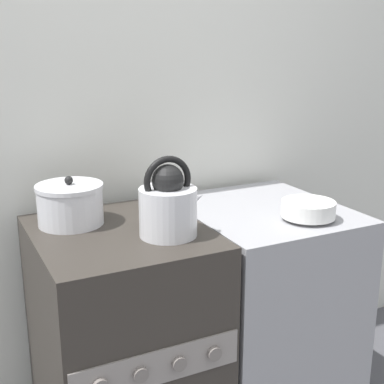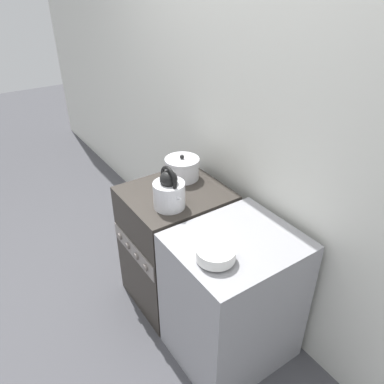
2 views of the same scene
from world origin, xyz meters
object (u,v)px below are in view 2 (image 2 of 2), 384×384
(kettle, at_px, (169,192))
(enamel_bowl, at_px, (216,254))
(cooking_pot, at_px, (182,168))
(stove, at_px, (176,246))

(kettle, distance_m, enamel_bowl, 0.51)
(cooking_pot, bearing_deg, kettle, -44.60)
(stove, relative_size, kettle, 3.30)
(stove, bearing_deg, kettle, -41.16)
(stove, height_order, kettle, kettle)
(stove, bearing_deg, cooking_pot, 132.28)
(stove, relative_size, cooking_pot, 3.80)
(stove, height_order, cooking_pot, cooking_pot)
(kettle, bearing_deg, stove, 138.84)
(stove, height_order, enamel_bowl, enamel_bowl)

